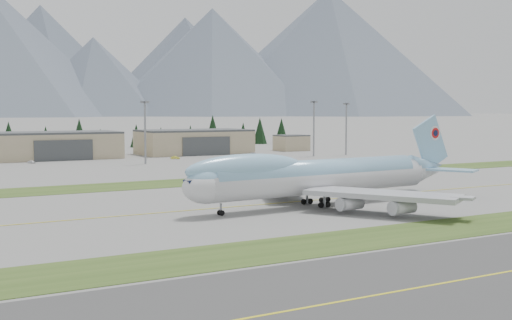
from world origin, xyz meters
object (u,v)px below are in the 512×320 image
boeing_747_freighter (318,176)px  service_vehicle_a (32,163)px  hangar_center (56,145)px  service_vehicle_b (175,159)px  service_vehicle_c (255,156)px  hangar_right (194,142)px

boeing_747_freighter → service_vehicle_a: boeing_747_freighter is taller
hangar_center → service_vehicle_a: hangar_center is taller
hangar_center → service_vehicle_a: size_ratio=14.96×
service_vehicle_b → service_vehicle_c: bearing=-51.8°
hangar_center → service_vehicle_c: bearing=-16.4°
hangar_center → service_vehicle_b: size_ratio=13.16×
service_vehicle_a → service_vehicle_c: size_ratio=0.72×
hangar_right → service_vehicle_a: hangar_right is taller
hangar_center → service_vehicle_b: hangar_center is taller
hangar_right → service_vehicle_c: (18.18, -23.03, -5.39)m
boeing_747_freighter → hangar_right: 161.87m
boeing_747_freighter → service_vehicle_c: size_ratio=15.56×
hangar_right → service_vehicle_c: 29.84m
service_vehicle_a → hangar_center: bearing=22.5°
boeing_747_freighter → service_vehicle_c: boeing_747_freighter is taller
service_vehicle_b → service_vehicle_c: (37.57, 2.55, 0.00)m
hangar_right → service_vehicle_b: hangar_right is taller
boeing_747_freighter → hangar_center: 157.70m
boeing_747_freighter → hangar_right: size_ratio=1.44×
hangar_right → service_vehicle_a: size_ratio=14.96×
boeing_747_freighter → hangar_center: (-18.90, 156.56, -0.64)m
service_vehicle_c → hangar_right: bearing=111.8°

